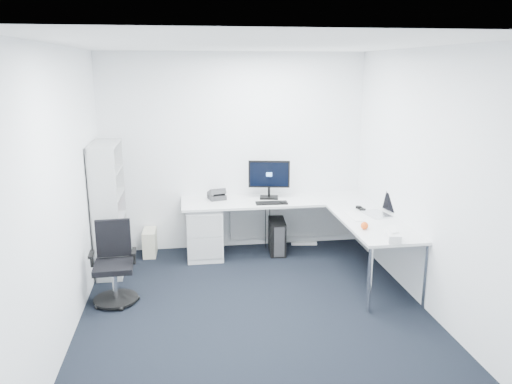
{
  "coord_description": "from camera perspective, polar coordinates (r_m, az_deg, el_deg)",
  "views": [
    {
      "loc": [
        -0.68,
        -4.66,
        2.51
      ],
      "look_at": [
        0.15,
        1.05,
        1.05
      ],
      "focal_mm": 35.0,
      "sensor_mm": 36.0,
      "label": 1
    }
  ],
  "objects": [
    {
      "name": "drawer_pedestal",
      "position": [
        6.75,
        -5.93,
        -4.45
      ],
      "size": [
        0.47,
        0.58,
        0.72
      ],
      "primitive_type": "cube",
      "color": "silver",
      "rests_on": "ground"
    },
    {
      "name": "ceiling",
      "position": [
        4.71,
        0.03,
        16.51
      ],
      "size": [
        4.2,
        4.2,
        0.0
      ],
      "primitive_type": "plane",
      "color": "white"
    },
    {
      "name": "desk_phone",
      "position": [
        6.77,
        -4.51,
        -0.2
      ],
      "size": [
        0.26,
        0.26,
        0.15
      ],
      "primitive_type": null,
      "rotation": [
        0.0,
        0.0,
        0.25
      ],
      "color": "#2D2D30",
      "rests_on": "l_desk"
    },
    {
      "name": "monitor",
      "position": [
        6.75,
        1.5,
        1.48
      ],
      "size": [
        0.58,
        0.28,
        0.54
      ],
      "primitive_type": null,
      "rotation": [
        0.0,
        0.0,
        -0.18
      ],
      "color": "black",
      "rests_on": "l_desk"
    },
    {
      "name": "orange_fruit",
      "position": [
        5.65,
        12.29,
        -3.77
      ],
      "size": [
        0.08,
        0.08,
        0.08
      ],
      "primitive_type": "sphere",
      "color": "#E95114",
      "rests_on": "l_desk"
    },
    {
      "name": "wall_back",
      "position": [
        6.89,
        -2.5,
        4.5
      ],
      "size": [
        3.6,
        0.02,
        2.7
      ],
      "primitive_type": "cube",
      "color": "white",
      "rests_on": "ground"
    },
    {
      "name": "beige_pc_tower",
      "position": [
        6.98,
        -12.03,
        -5.65
      ],
      "size": [
        0.18,
        0.38,
        0.35
      ],
      "primitive_type": "cube",
      "rotation": [
        0.0,
        0.0,
        -0.03
      ],
      "color": "beige",
      "rests_on": "ground"
    },
    {
      "name": "ground",
      "position": [
        5.34,
        0.03,
        -13.86
      ],
      "size": [
        4.2,
        4.2,
        0.0
      ],
      "primitive_type": "plane",
      "color": "black"
    },
    {
      "name": "white_keyboard",
      "position": [
        6.08,
        11.15,
        -2.77
      ],
      "size": [
        0.11,
        0.38,
        0.01
      ],
      "primitive_type": "cube",
      "rotation": [
        0.0,
        0.0,
        0.01
      ],
      "color": "silver",
      "rests_on": "l_desk"
    },
    {
      "name": "wall_left",
      "position": [
        4.93,
        -21.15,
        -0.39
      ],
      "size": [
        0.02,
        4.2,
        2.7
      ],
      "primitive_type": "cube",
      "color": "white",
      "rests_on": "ground"
    },
    {
      "name": "tissue_box",
      "position": [
        5.36,
        15.36,
        -4.95
      ],
      "size": [
        0.17,
        0.26,
        0.09
      ],
      "primitive_type": "cube",
      "rotation": [
        0.0,
        0.0,
        -0.2
      ],
      "color": "silver",
      "rests_on": "l_desk"
    },
    {
      "name": "bookshelf",
      "position": [
        6.41,
        -16.44,
        -1.77
      ],
      "size": [
        0.31,
        0.81,
        1.62
      ],
      "primitive_type": null,
      "color": "#B2B4B5",
      "rests_on": "ground"
    },
    {
      "name": "power_strip",
      "position": [
        7.28,
        5.51,
        -5.86
      ],
      "size": [
        0.37,
        0.11,
        0.04
      ],
      "primitive_type": "cube",
      "rotation": [
        0.0,
        0.0,
        -0.13
      ],
      "color": "silver",
      "rests_on": "ground"
    },
    {
      "name": "wall_front",
      "position": [
        2.89,
        6.13,
        -9.57
      ],
      "size": [
        3.6,
        0.02,
        2.7
      ],
      "primitive_type": "cube",
      "color": "white",
      "rests_on": "ground"
    },
    {
      "name": "wall_right",
      "position": [
        5.4,
        19.28,
        0.99
      ],
      "size": [
        0.02,
        4.2,
        2.7
      ],
      "primitive_type": "cube",
      "color": "white",
      "rests_on": "ground"
    },
    {
      "name": "laptop",
      "position": [
        6.19,
        13.67,
        -1.46
      ],
      "size": [
        0.42,
        0.41,
        0.25
      ],
      "primitive_type": null,
      "rotation": [
        0.0,
        0.0,
        0.2
      ],
      "color": "silver",
      "rests_on": "l_desk"
    },
    {
      "name": "l_desk",
      "position": [
        6.54,
        3.04,
        -4.84
      ],
      "size": [
        2.59,
        1.45,
        0.76
      ],
      "primitive_type": null,
      "color": "silver",
      "rests_on": "ground"
    },
    {
      "name": "mouse",
      "position": [
        6.55,
        3.05,
        -1.22
      ],
      "size": [
        0.07,
        0.1,
        0.03
      ],
      "primitive_type": "cube",
      "rotation": [
        0.0,
        0.0,
        0.14
      ],
      "color": "black",
      "rests_on": "l_desk"
    },
    {
      "name": "headphones",
      "position": [
        6.41,
        11.88,
        -1.77
      ],
      "size": [
        0.13,
        0.19,
        0.05
      ],
      "primitive_type": null,
      "rotation": [
        0.0,
        0.0,
        0.09
      ],
      "color": "black",
      "rests_on": "l_desk"
    },
    {
      "name": "task_chair",
      "position": [
        5.62,
        -15.99,
        -7.95
      ],
      "size": [
        0.52,
        0.52,
        0.89
      ],
      "primitive_type": null,
      "rotation": [
        0.0,
        0.0,
        0.04
      ],
      "color": "black",
      "rests_on": "ground"
    },
    {
      "name": "black_pc_tower",
      "position": [
        6.91,
        2.42,
        -5.08
      ],
      "size": [
        0.25,
        0.49,
        0.46
      ],
      "primitive_type": "cube",
      "rotation": [
        0.0,
        0.0,
        -0.09
      ],
      "color": "black",
      "rests_on": "ground"
    },
    {
      "name": "black_keyboard",
      "position": [
        6.54,
        1.79,
        -1.26
      ],
      "size": [
        0.42,
        0.16,
        0.02
      ],
      "primitive_type": "cube",
      "rotation": [
        0.0,
        0.0,
        -0.04
      ],
      "color": "black",
      "rests_on": "l_desk"
    }
  ]
}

